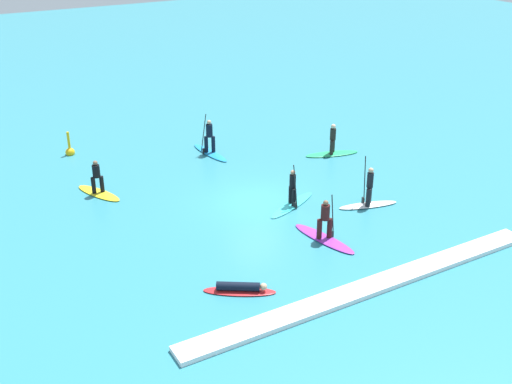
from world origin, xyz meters
The scene contains 10 objects.
ground_plane centered at (0.00, 0.00, 0.00)m, with size 120.00×120.00×0.00m, color teal.
surfer_on_yellow_board centered at (-5.97, 4.43, 0.42)m, with size 1.75×2.85×1.69m.
surfer_on_blue_board centered at (0.83, 6.44, 0.49)m, with size 0.98×3.20×2.23m.
surfer_on_red_board centered at (-4.11, -6.00, 0.15)m, with size 2.49×1.91×0.40m.
surfer_on_purple_board centered at (0.65, -4.41, 0.43)m, with size 1.29×3.30×2.03m.
surfer_on_white_board centered at (4.16, -2.89, 0.47)m, with size 2.82×1.30×2.31m.
surfer_on_green_board centered at (6.49, 3.01, 0.39)m, with size 3.06×1.54×1.73m.
surfer_on_teal_board centered at (1.22, -1.15, 0.43)m, with size 3.20×1.89×2.10m.
marker_buoy centered at (-5.77, 10.12, 0.21)m, with size 0.50×0.50×1.41m.
wave_crest centered at (0.00, -8.14, 0.09)m, with size 15.04×0.90×0.18m, color white.
Camera 1 is at (-12.88, -22.28, 12.55)m, focal length 44.00 mm.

